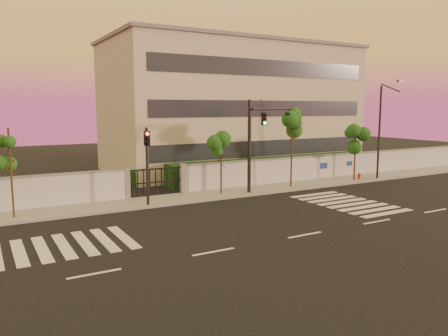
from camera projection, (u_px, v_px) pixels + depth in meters
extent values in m
plane|color=black|center=(305.00, 235.00, 21.01)|extent=(120.00, 120.00, 0.00)
cube|color=gray|center=(205.00, 196.00, 30.03)|extent=(60.00, 3.00, 0.15)
cube|color=silver|center=(344.00, 166.00, 38.31)|extent=(31.00, 0.30, 2.00)
cube|color=slate|center=(344.00, 154.00, 38.17)|extent=(31.00, 0.36, 0.12)
cube|color=slate|center=(127.00, 184.00, 28.73)|extent=(0.35, 0.35, 2.20)
cube|color=slate|center=(183.00, 179.00, 30.69)|extent=(0.35, 0.35, 2.20)
cube|color=black|center=(276.00, 168.00, 37.78)|extent=(20.00, 2.00, 1.80)
cube|color=black|center=(133.00, 178.00, 34.08)|extent=(6.00, 1.50, 1.20)
cube|color=beige|center=(232.00, 108.00, 43.53)|extent=(24.00, 12.00, 12.00)
cube|color=#262D38|center=(267.00, 148.00, 38.83)|extent=(22.00, 0.08, 1.40)
cube|color=#262D38|center=(267.00, 109.00, 38.35)|extent=(22.00, 0.08, 1.40)
cube|color=#262D38|center=(268.00, 68.00, 37.87)|extent=(22.00, 0.08, 1.40)
cube|color=slate|center=(232.00, 46.00, 42.69)|extent=(24.40, 12.40, 0.30)
cube|color=silver|center=(19.00, 252.00, 18.46)|extent=(0.50, 4.00, 0.02)
cube|color=silver|center=(42.00, 249.00, 18.91)|extent=(0.50, 4.00, 0.02)
cube|color=silver|center=(64.00, 246.00, 19.35)|extent=(0.50, 4.00, 0.02)
cube|color=silver|center=(85.00, 243.00, 19.79)|extent=(0.50, 4.00, 0.02)
cube|color=silver|center=(104.00, 240.00, 20.23)|extent=(0.50, 4.00, 0.02)
cube|color=silver|center=(123.00, 237.00, 20.67)|extent=(0.50, 4.00, 0.02)
cube|color=silver|center=(387.00, 213.00, 25.31)|extent=(4.00, 0.50, 0.02)
cube|color=silver|center=(375.00, 210.00, 26.08)|extent=(4.00, 0.50, 0.02)
cube|color=silver|center=(363.00, 207.00, 26.86)|extent=(4.00, 0.50, 0.02)
cube|color=silver|center=(352.00, 204.00, 27.63)|extent=(4.00, 0.50, 0.02)
cube|color=silver|center=(342.00, 202.00, 28.40)|extent=(4.00, 0.50, 0.02)
cube|color=silver|center=(332.00, 199.00, 29.18)|extent=(4.00, 0.50, 0.02)
cube|color=silver|center=(323.00, 197.00, 29.95)|extent=(4.00, 0.50, 0.02)
cube|color=silver|center=(314.00, 195.00, 30.73)|extent=(4.00, 0.50, 0.02)
cube|color=silver|center=(94.00, 274.00, 16.10)|extent=(2.00, 0.15, 0.01)
cube|color=silver|center=(214.00, 252.00, 18.56)|extent=(2.00, 0.15, 0.01)
cube|color=silver|center=(305.00, 235.00, 21.01)|extent=(2.00, 0.15, 0.01)
cube|color=silver|center=(377.00, 222.00, 23.47)|extent=(2.00, 0.15, 0.01)
cube|color=silver|center=(435.00, 211.00, 25.92)|extent=(2.00, 0.15, 0.01)
cylinder|color=#382314|center=(11.00, 174.00, 23.53)|extent=(0.11, 0.11, 5.05)
sphere|color=#1D4614|center=(9.00, 146.00, 23.32)|extent=(1.00, 1.00, 1.00)
sphere|color=#1D4614|center=(17.00, 160.00, 23.74)|extent=(0.77, 0.77, 0.77)
sphere|color=#1D4614|center=(4.00, 156.00, 23.14)|extent=(0.73, 0.73, 0.73)
cylinder|color=#382314|center=(221.00, 165.00, 30.11)|extent=(0.12, 0.12, 4.31)
sphere|color=#1D4614|center=(221.00, 146.00, 29.93)|extent=(1.15, 1.15, 1.15)
sphere|color=#1D4614|center=(224.00, 155.00, 30.38)|extent=(0.87, 0.87, 0.87)
sphere|color=#1D4614|center=(218.00, 153.00, 29.71)|extent=(0.83, 0.83, 0.83)
cylinder|color=#382314|center=(292.00, 148.00, 32.68)|extent=(0.13, 0.13, 6.10)
sphere|color=#1D4614|center=(292.00, 124.00, 32.42)|extent=(1.23, 1.23, 1.23)
sphere|color=#1D4614|center=(294.00, 136.00, 32.93)|extent=(0.94, 0.94, 0.94)
sphere|color=#1D4614|center=(290.00, 132.00, 32.20)|extent=(0.89, 0.89, 0.89)
cylinder|color=#382314|center=(355.00, 153.00, 35.92)|extent=(0.13, 0.13, 4.71)
sphere|color=#1D4614|center=(356.00, 136.00, 35.72)|extent=(1.19, 1.19, 1.19)
sphere|color=#1D4614|center=(357.00, 144.00, 36.19)|extent=(0.91, 0.91, 0.91)
sphere|color=#1D4614|center=(354.00, 142.00, 35.49)|extent=(0.87, 0.87, 0.87)
cylinder|color=black|center=(249.00, 148.00, 30.41)|extent=(0.26, 0.26, 6.63)
cylinder|color=black|center=(274.00, 109.00, 31.04)|extent=(4.03, 0.91, 0.17)
cube|color=black|center=(264.00, 119.00, 30.67)|extent=(0.37, 0.19, 0.96)
sphere|color=#0CF259|center=(265.00, 123.00, 30.62)|extent=(0.21, 0.21, 0.21)
cube|color=black|center=(288.00, 119.00, 31.72)|extent=(0.37, 0.19, 0.96)
sphere|color=#0CF259|center=(289.00, 123.00, 31.67)|extent=(0.21, 0.21, 0.21)
cylinder|color=black|center=(147.00, 168.00, 26.57)|extent=(0.17, 0.17, 4.90)
cube|color=black|center=(147.00, 138.00, 26.28)|extent=(0.38, 0.20, 0.98)
sphere|color=red|center=(147.00, 133.00, 26.14)|extent=(0.22, 0.22, 0.22)
cylinder|color=black|center=(379.00, 134.00, 36.44)|extent=(0.18, 0.18, 7.86)
cylinder|color=black|center=(390.00, 88.00, 35.16)|extent=(0.10, 1.88, 0.76)
cube|color=#3F3F44|center=(400.00, 81.00, 34.33)|extent=(0.49, 0.25, 0.15)
cylinder|color=#AF180B|center=(359.00, 178.00, 36.51)|extent=(0.20, 0.20, 0.46)
cylinder|color=#AF180B|center=(359.00, 175.00, 36.47)|extent=(0.26, 0.26, 0.09)
sphere|color=#AF180B|center=(359.00, 174.00, 36.46)|extent=(0.17, 0.17, 0.17)
cylinder|color=#AF180B|center=(359.00, 177.00, 36.50)|extent=(0.27, 0.15, 0.09)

